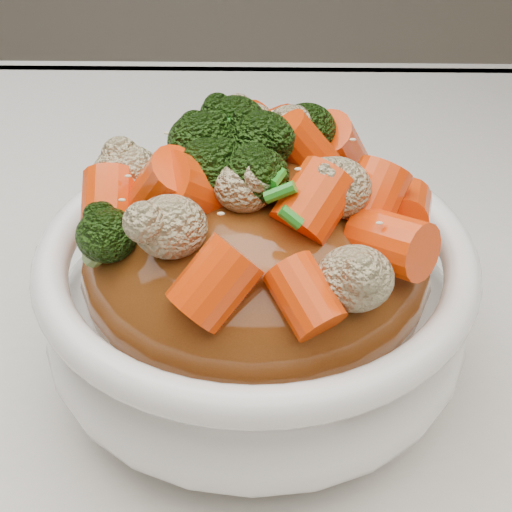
# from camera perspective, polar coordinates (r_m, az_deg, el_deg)

# --- Properties ---
(tablecloth) EXTENTS (1.20, 0.80, 0.04)m
(tablecloth) POSITION_cam_1_polar(r_m,az_deg,el_deg) (0.41, -6.52, -11.91)
(tablecloth) COLOR silver
(tablecloth) RESTS_ON dining_table
(bowl) EXTENTS (0.21, 0.21, 0.08)m
(bowl) POSITION_cam_1_polar(r_m,az_deg,el_deg) (0.38, -0.00, -3.65)
(bowl) COLOR white
(bowl) RESTS_ON tablecloth
(sauce_base) EXTENTS (0.17, 0.17, 0.09)m
(sauce_base) POSITION_cam_1_polar(r_m,az_deg,el_deg) (0.37, -0.00, -0.35)
(sauce_base) COLOR #643211
(sauce_base) RESTS_ON bowl
(carrots) EXTENTS (0.17, 0.17, 0.05)m
(carrots) POSITION_cam_1_polar(r_m,az_deg,el_deg) (0.33, -0.00, 7.68)
(carrots) COLOR #EF4107
(carrots) RESTS_ON sauce_base
(broccoli) EXTENTS (0.17, 0.17, 0.04)m
(broccoli) POSITION_cam_1_polar(r_m,az_deg,el_deg) (0.33, -0.00, 7.54)
(broccoli) COLOR black
(broccoli) RESTS_ON sauce_base
(cauliflower) EXTENTS (0.17, 0.17, 0.03)m
(cauliflower) POSITION_cam_1_polar(r_m,az_deg,el_deg) (0.34, -0.00, 7.25)
(cauliflower) COLOR tan
(cauliflower) RESTS_ON sauce_base
(scallions) EXTENTS (0.13, 0.13, 0.02)m
(scallions) POSITION_cam_1_polar(r_m,az_deg,el_deg) (0.33, -0.00, 7.82)
(scallions) COLOR #21851E
(scallions) RESTS_ON sauce_base
(sesame_seeds) EXTENTS (0.15, 0.15, 0.01)m
(sesame_seeds) POSITION_cam_1_polar(r_m,az_deg,el_deg) (0.33, -0.00, 7.82)
(sesame_seeds) COLOR beige
(sesame_seeds) RESTS_ON sauce_base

